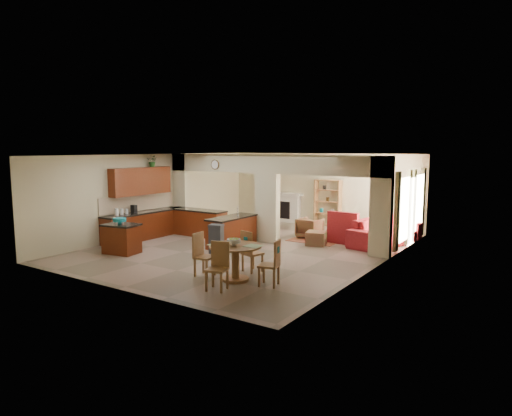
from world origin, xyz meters
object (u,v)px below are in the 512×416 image
Objects in this scene: sofa at (386,231)px; armchair at (310,228)px; kitchen_island at (122,239)px; dining_table at (235,258)px.

armchair is (-2.44, -0.41, -0.08)m from sofa.
kitchen_island is 8.02m from sofa.
kitchen_island is at bearing 59.23° from armchair.
kitchen_island is 4.35m from dining_table.
sofa reaches higher than armchair.
sofa is (5.92, 5.42, -0.01)m from kitchen_island.
kitchen_island is 0.90× the size of dining_table.
armchair is (3.48, 5.00, -0.09)m from kitchen_island.
sofa reaches higher than dining_table.
dining_table is 5.47m from armchair.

